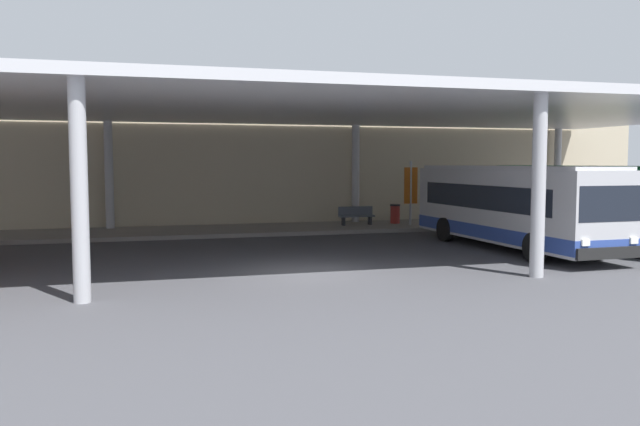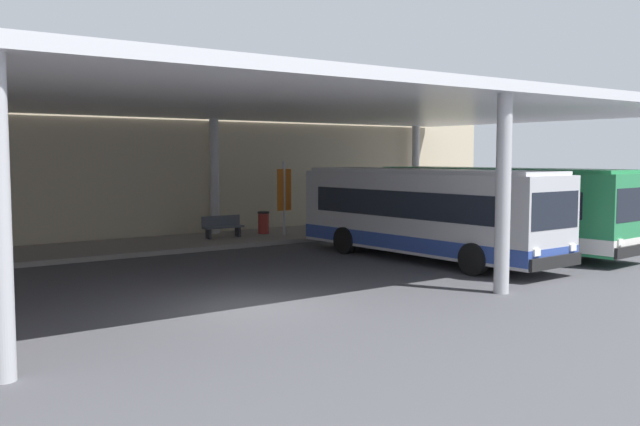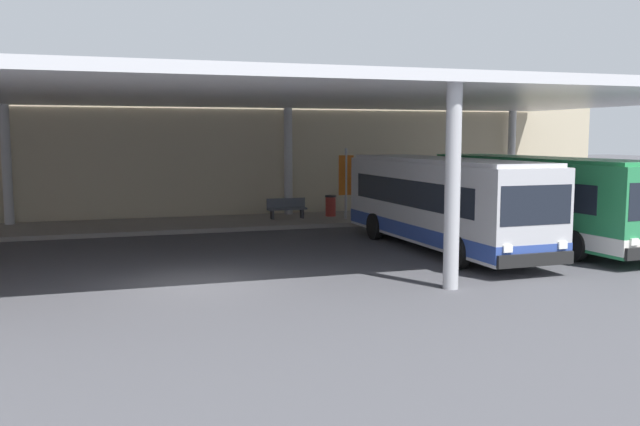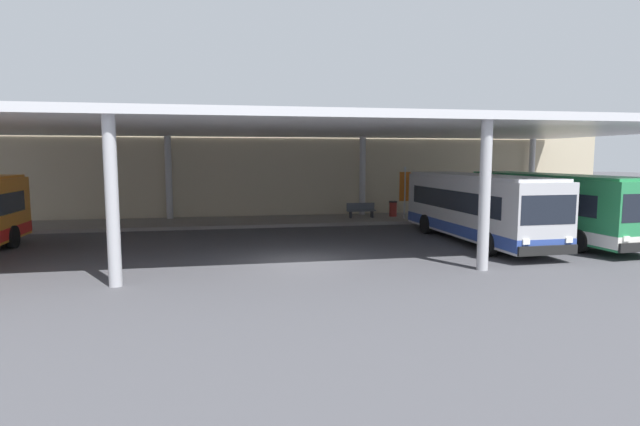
% 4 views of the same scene
% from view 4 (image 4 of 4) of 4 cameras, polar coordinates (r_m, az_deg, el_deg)
% --- Properties ---
extents(ground_plane, '(200.00, 200.00, 0.00)m').
position_cam_4_polar(ground_plane, '(19.33, -2.24, -5.56)').
color(ground_plane, '#47474C').
extents(platform_kerb, '(42.00, 4.50, 0.18)m').
position_cam_4_polar(platform_kerb, '(30.83, -5.46, -0.93)').
color(platform_kerb, gray).
rests_on(platform_kerb, ground).
extents(station_building_facade, '(48.00, 1.60, 6.90)m').
position_cam_4_polar(station_building_facade, '(33.83, -6.02, 5.42)').
color(station_building_facade, '#C1B293').
rests_on(station_building_facade, ground).
extents(canopy_shelter, '(40.00, 17.00, 5.55)m').
position_cam_4_polar(canopy_shelter, '(24.40, -4.22, 9.45)').
color(canopy_shelter, silver).
rests_on(canopy_shelter, ground).
extents(bus_second_bay, '(2.92, 10.59, 3.17)m').
position_cam_4_polar(bus_second_bay, '(24.74, 17.24, 0.66)').
color(bus_second_bay, '#B7B7BC').
rests_on(bus_second_bay, ground).
extents(bus_middle_bay, '(3.33, 10.69, 3.17)m').
position_cam_4_polar(bus_middle_bay, '(26.75, 24.65, 0.77)').
color(bus_middle_bay, '#28844C').
rests_on(bus_middle_bay, ground).
extents(bench_waiting, '(1.80, 0.45, 0.92)m').
position_cam_4_polar(bench_waiting, '(31.83, 4.66, 0.35)').
color(bench_waiting, '#4C515B').
rests_on(bench_waiting, platform_kerb).
extents(trash_bin, '(0.52, 0.52, 0.98)m').
position_cam_4_polar(trash_bin, '(32.74, 8.26, 0.49)').
color(trash_bin, maroon).
rests_on(trash_bin, platform_kerb).
extents(banner_sign, '(0.70, 0.12, 3.20)m').
position_cam_4_polar(banner_sign, '(31.67, 9.56, 2.64)').
color(banner_sign, '#B2B2B7').
rests_on(banner_sign, platform_kerb).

